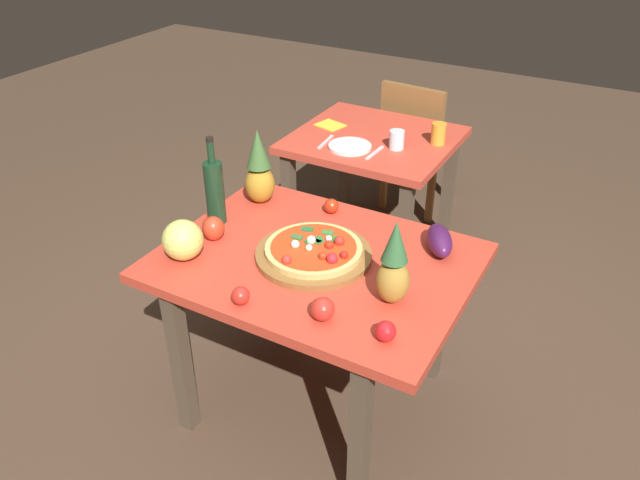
% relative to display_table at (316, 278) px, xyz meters
% --- Properties ---
extents(ground_plane, '(10.00, 10.00, 0.00)m').
position_rel_display_table_xyz_m(ground_plane, '(0.00, 0.00, -0.63)').
color(ground_plane, '#4C3828').
extents(display_table, '(1.13, 0.86, 0.72)m').
position_rel_display_table_xyz_m(display_table, '(0.00, 0.00, 0.00)').
color(display_table, brown).
rests_on(display_table, ground_plane).
extents(background_table, '(0.82, 0.77, 0.72)m').
position_rel_display_table_xyz_m(background_table, '(-0.30, 1.16, -0.03)').
color(background_table, brown).
rests_on(background_table, ground_plane).
extents(dining_chair, '(0.43, 0.43, 0.85)m').
position_rel_display_table_xyz_m(dining_chair, '(-0.28, 1.77, -0.15)').
color(dining_chair, brown).
rests_on(dining_chair, ground_plane).
extents(pizza_board, '(0.43, 0.43, 0.02)m').
position_rel_display_table_xyz_m(pizza_board, '(-0.01, -0.00, 0.11)').
color(pizza_board, brown).
rests_on(pizza_board, display_table).
extents(pizza, '(0.36, 0.36, 0.06)m').
position_rel_display_table_xyz_m(pizza, '(-0.01, -0.00, 0.13)').
color(pizza, '#DCB867').
rests_on(pizza, pizza_board).
extents(wine_bottle, '(0.08, 0.08, 0.37)m').
position_rel_display_table_xyz_m(wine_bottle, '(-0.48, 0.04, 0.23)').
color(wine_bottle, '#173620').
rests_on(wine_bottle, display_table).
extents(pineapple_left, '(0.13, 0.13, 0.33)m').
position_rel_display_table_xyz_m(pineapple_left, '(-0.42, 0.27, 0.24)').
color(pineapple_left, '#AE8024').
rests_on(pineapple_left, display_table).
extents(pineapple_right, '(0.11, 0.11, 0.31)m').
position_rel_display_table_xyz_m(pineapple_right, '(0.35, -0.10, 0.23)').
color(pineapple_right, '#AB8433').
rests_on(pineapple_right, display_table).
extents(melon, '(0.15, 0.15, 0.15)m').
position_rel_display_table_xyz_m(melon, '(-0.43, -0.23, 0.17)').
color(melon, '#DADF67').
rests_on(melon, display_table).
extents(bell_pepper, '(0.09, 0.09, 0.10)m').
position_rel_display_table_xyz_m(bell_pepper, '(-0.42, -0.07, 0.14)').
color(bell_pepper, red).
rests_on(bell_pepper, display_table).
extents(eggplant, '(0.18, 0.22, 0.09)m').
position_rel_display_table_xyz_m(eggplant, '(0.38, 0.27, 0.14)').
color(eggplant, '#451949').
rests_on(eggplant, display_table).
extents(tomato_near_board, '(0.08, 0.08, 0.08)m').
position_rel_display_table_xyz_m(tomato_near_board, '(0.19, -0.30, 0.13)').
color(tomato_near_board, red).
rests_on(tomato_near_board, display_table).
extents(tomato_at_corner, '(0.06, 0.06, 0.06)m').
position_rel_display_table_xyz_m(tomato_at_corner, '(-0.11, 0.33, 0.12)').
color(tomato_at_corner, red).
rests_on(tomato_at_corner, display_table).
extents(tomato_beside_pepper, '(0.06, 0.06, 0.06)m').
position_rel_display_table_xyz_m(tomato_beside_pepper, '(-0.09, -0.36, 0.12)').
color(tomato_beside_pepper, red).
rests_on(tomato_beside_pepper, display_table).
extents(tomato_by_bottle, '(0.07, 0.07, 0.07)m').
position_rel_display_table_xyz_m(tomato_by_bottle, '(0.41, -0.29, 0.13)').
color(tomato_by_bottle, red).
rests_on(tomato_by_bottle, display_table).
extents(drinking_glass_juice, '(0.08, 0.08, 0.11)m').
position_rel_display_table_xyz_m(drinking_glass_juice, '(0.03, 1.23, 0.15)').
color(drinking_glass_juice, orange).
rests_on(drinking_glass_juice, background_table).
extents(drinking_glass_water, '(0.08, 0.08, 0.10)m').
position_rel_display_table_xyz_m(drinking_glass_water, '(-0.14, 1.07, 0.14)').
color(drinking_glass_water, silver).
rests_on(drinking_glass_water, background_table).
extents(dinner_plate, '(0.22, 0.22, 0.02)m').
position_rel_display_table_xyz_m(dinner_plate, '(-0.34, 0.96, 0.10)').
color(dinner_plate, white).
rests_on(dinner_plate, background_table).
extents(fork_utensil, '(0.03, 0.18, 0.01)m').
position_rel_display_table_xyz_m(fork_utensil, '(-0.48, 0.96, 0.10)').
color(fork_utensil, silver).
rests_on(fork_utensil, background_table).
extents(knife_utensil, '(0.02, 0.18, 0.01)m').
position_rel_display_table_xyz_m(knife_utensil, '(-0.20, 0.96, 0.10)').
color(knife_utensil, silver).
rests_on(knife_utensil, background_table).
extents(napkin_folded, '(0.17, 0.15, 0.01)m').
position_rel_display_table_xyz_m(napkin_folded, '(-0.57, 1.18, 0.10)').
color(napkin_folded, yellow).
rests_on(napkin_folded, background_table).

